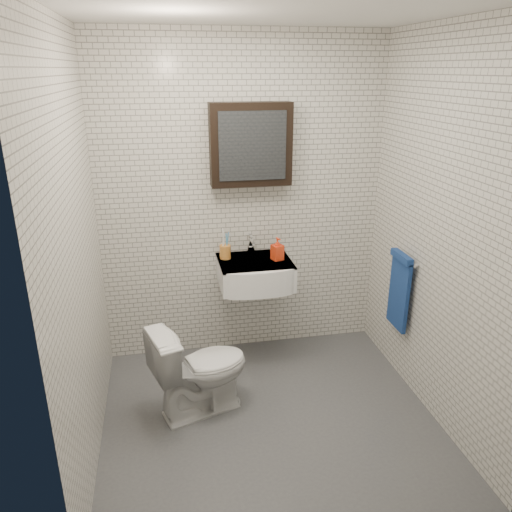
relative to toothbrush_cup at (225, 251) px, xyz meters
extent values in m
cube|color=#484A4F|center=(0.16, -0.86, -0.90)|extent=(2.20, 2.00, 0.01)
cube|color=silver|center=(0.16, 0.14, 0.34)|extent=(2.20, 0.02, 2.50)
cube|color=silver|center=(0.16, -1.86, 0.34)|extent=(2.20, 0.02, 2.50)
cube|color=silver|center=(-0.94, -0.86, 0.34)|extent=(0.02, 2.00, 2.50)
cube|color=silver|center=(1.26, -0.86, 0.34)|extent=(0.02, 2.00, 2.50)
cube|color=white|center=(0.16, -0.86, 1.59)|extent=(2.20, 2.00, 0.02)
cube|color=white|center=(0.21, -0.09, -0.16)|extent=(0.55, 0.45, 0.20)
cylinder|color=silver|center=(0.21, -0.07, -0.07)|extent=(0.31, 0.31, 0.02)
cylinder|color=silver|center=(0.21, -0.07, -0.06)|extent=(0.04, 0.04, 0.01)
cube|color=white|center=(0.21, -0.09, -0.06)|extent=(0.55, 0.45, 0.01)
cylinder|color=silver|center=(0.21, 0.08, -0.03)|extent=(0.06, 0.06, 0.06)
cylinder|color=silver|center=(0.21, 0.08, 0.03)|extent=(0.03, 0.03, 0.08)
cylinder|color=silver|center=(0.21, 0.02, 0.06)|extent=(0.02, 0.12, 0.02)
cube|color=silver|center=(0.21, 0.11, 0.09)|extent=(0.02, 0.09, 0.01)
cube|color=black|center=(0.21, 0.07, 0.79)|extent=(0.60, 0.14, 0.60)
cube|color=#3F444C|center=(0.21, -0.01, 0.79)|extent=(0.49, 0.01, 0.49)
cylinder|color=silver|center=(1.22, -0.51, 0.04)|extent=(0.02, 0.30, 0.02)
cylinder|color=silver|center=(1.24, -0.39, 0.04)|extent=(0.04, 0.02, 0.02)
cylinder|color=silver|center=(1.24, -0.64, 0.04)|extent=(0.04, 0.02, 0.02)
cube|color=navy|center=(1.21, -0.51, -0.23)|extent=(0.03, 0.26, 0.54)
cube|color=navy|center=(1.20, -0.51, 0.06)|extent=(0.05, 0.26, 0.05)
cylinder|color=#C97E32|center=(0.00, 0.00, -0.01)|extent=(0.09, 0.09, 0.11)
cylinder|color=white|center=(-0.02, -0.01, 0.06)|extent=(0.02, 0.03, 0.20)
cylinder|color=#3F91CA|center=(0.01, -0.01, 0.05)|extent=(0.02, 0.02, 0.18)
cylinder|color=white|center=(-0.01, 0.01, 0.07)|extent=(0.02, 0.04, 0.21)
cylinder|color=#3F91CA|center=(0.02, 0.01, 0.06)|extent=(0.03, 0.04, 0.19)
imported|color=orange|center=(0.39, -0.10, 0.03)|extent=(0.10, 0.10, 0.17)
imported|color=white|center=(-0.27, -0.68, -0.58)|extent=(0.73, 0.55, 0.66)
camera|label=1|loc=(-0.46, -3.57, 1.31)|focal=35.00mm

